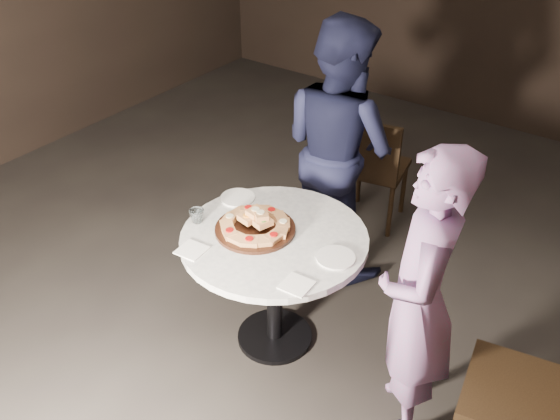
% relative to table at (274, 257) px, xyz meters
% --- Properties ---
extents(floor, '(7.00, 7.00, 0.00)m').
position_rel_table_xyz_m(floor, '(-0.06, -0.03, -0.59)').
color(floor, black).
rests_on(floor, ground).
extents(table, '(1.25, 1.25, 0.72)m').
position_rel_table_xyz_m(table, '(0.00, 0.00, 0.00)').
color(table, black).
rests_on(table, ground).
extents(serving_board, '(0.49, 0.49, 0.02)m').
position_rel_table_xyz_m(serving_board, '(-0.11, -0.02, 0.14)').
color(serving_board, black).
rests_on(serving_board, table).
extents(focaccia_pile, '(0.37, 0.37, 0.10)m').
position_rel_table_xyz_m(focaccia_pile, '(-0.11, -0.02, 0.18)').
color(focaccia_pile, '#C2824B').
rests_on(focaccia_pile, serving_board).
extents(plate_left, '(0.22, 0.22, 0.01)m').
position_rel_table_xyz_m(plate_left, '(-0.37, 0.16, 0.14)').
color(plate_left, white).
rests_on(plate_left, table).
extents(plate_right, '(0.21, 0.21, 0.01)m').
position_rel_table_xyz_m(plate_right, '(0.35, 0.02, 0.14)').
color(plate_right, white).
rests_on(plate_right, table).
extents(water_glass, '(0.10, 0.10, 0.07)m').
position_rel_table_xyz_m(water_glass, '(-0.40, -0.14, 0.17)').
color(water_glass, silver).
rests_on(water_glass, table).
extents(napkin_near, '(0.14, 0.14, 0.01)m').
position_rel_table_xyz_m(napkin_near, '(-0.25, -0.34, 0.14)').
color(napkin_near, white).
rests_on(napkin_near, table).
extents(napkin_far, '(0.14, 0.14, 0.01)m').
position_rel_table_xyz_m(napkin_far, '(0.31, -0.25, 0.14)').
color(napkin_far, white).
rests_on(napkin_far, table).
extents(chair_far, '(0.47, 0.49, 0.85)m').
position_rel_table_xyz_m(chair_far, '(-0.14, 1.32, -0.10)').
color(chair_far, black).
rests_on(chair_far, ground).
extents(chair_right, '(0.55, 0.54, 0.98)m').
position_rel_table_xyz_m(chair_right, '(1.43, -0.03, -0.02)').
color(chair_right, black).
rests_on(chair_right, ground).
extents(diner_navy, '(0.93, 0.82, 1.62)m').
position_rel_table_xyz_m(diner_navy, '(-0.15, 0.87, 0.22)').
color(diner_navy, black).
rests_on(diner_navy, ground).
extents(diner_teal, '(0.54, 0.65, 1.51)m').
position_rel_table_xyz_m(diner_teal, '(0.82, -0.05, 0.16)').
color(diner_teal, slate).
rests_on(diner_teal, ground).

